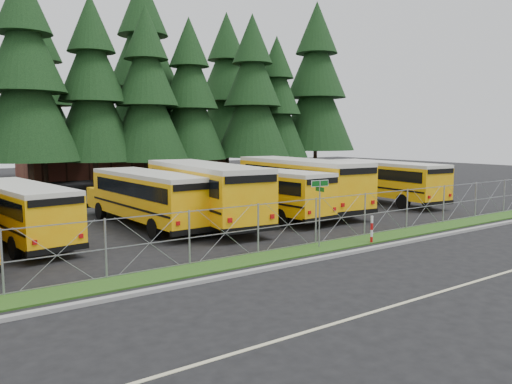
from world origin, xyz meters
TOP-DOWN VIEW (x-y plane):
  - ground at (0.00, 0.00)m, footprint 120.00×120.00m
  - curb at (0.00, -3.10)m, footprint 50.00×0.25m
  - grass_verge at (0.00, -1.70)m, footprint 50.00×1.40m
  - road_lane_line at (0.00, -8.00)m, footprint 50.00×0.12m
  - chainlink_fence at (0.00, -1.00)m, footprint 44.00×0.10m
  - brick_building at (6.00, 40.00)m, footprint 22.00×10.00m
  - bus_1 at (-11.27, 6.54)m, footprint 3.50×9.98m
  - bus_3 at (-5.23, 7.04)m, footprint 2.99×10.72m
  - bus_4 at (-2.53, 6.27)m, footprint 4.09×12.28m
  - bus_5 at (1.14, 6.09)m, footprint 3.20×10.56m
  - bus_6 at (4.46, 6.87)m, footprint 3.80×12.24m
  - bus_east at (11.55, 6.29)m, footprint 3.52×10.91m
  - street_sign at (-1.37, -1.63)m, footprint 0.84×0.55m
  - striped_bollard at (1.05, -2.28)m, footprint 0.11×0.11m
  - conifer_3 at (-7.05, 25.63)m, footprint 7.90×7.90m
  - conifer_4 at (-1.70, 26.41)m, footprint 7.39×7.39m
  - conifer_5 at (2.66, 25.23)m, footprint 7.16×7.16m
  - conifer_6 at (7.54, 26.54)m, footprint 7.09×7.09m
  - conifer_7 at (13.66, 24.86)m, footprint 7.45×7.45m
  - conifer_8 at (17.80, 26.31)m, footprint 6.79×6.79m
  - conifer_9 at (23.78, 26.72)m, footprint 8.82×8.82m
  - conifer_11 at (-3.92, 35.02)m, footprint 7.42×7.42m
  - conifer_12 at (5.04, 31.52)m, footprint 9.25×9.25m
  - conifer_13 at (16.83, 34.77)m, footprint 8.57×8.57m

SIDE VIEW (x-z plane):
  - ground at x=0.00m, z-range 0.00..0.00m
  - road_lane_line at x=0.00m, z-range 0.00..0.01m
  - grass_verge at x=0.00m, z-range 0.00..0.06m
  - curb at x=0.00m, z-range 0.00..0.12m
  - striped_bollard at x=1.05m, z-range 0.00..1.20m
  - chainlink_fence at x=0.00m, z-range 0.00..2.00m
  - bus_1 at x=-11.27m, z-range 0.00..2.56m
  - bus_5 at x=1.14m, z-range 0.00..2.73m
  - bus_3 at x=-5.23m, z-range 0.00..2.78m
  - bus_east at x=11.55m, z-range 0.00..2.81m
  - bus_4 at x=-2.53m, z-range 0.00..3.16m
  - bus_6 at x=4.46m, z-range 0.00..3.16m
  - street_sign at x=-1.37m, z-range 0.63..3.44m
  - brick_building at x=6.00m, z-range 0.00..6.00m
  - conifer_8 at x=17.80m, z-range 0.00..15.02m
  - conifer_6 at x=7.54m, z-range 0.00..15.67m
  - conifer_5 at x=2.66m, z-range 0.00..15.82m
  - conifer_4 at x=-1.70m, z-range 0.00..16.34m
  - conifer_11 at x=-3.92m, z-range 0.00..16.41m
  - conifer_7 at x=13.66m, z-range 0.00..16.48m
  - conifer_3 at x=-7.05m, z-range 0.00..17.47m
  - conifer_13 at x=16.83m, z-range 0.00..18.95m
  - conifer_9 at x=23.78m, z-range 0.00..19.50m
  - conifer_12 at x=5.04m, z-range 0.00..20.45m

